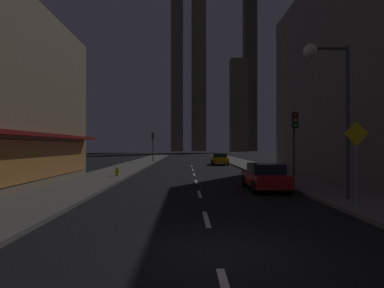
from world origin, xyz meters
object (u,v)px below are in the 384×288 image
at_px(car_parked_near, 265,177).
at_px(traffic_light_near_right, 295,132).
at_px(traffic_light_far_left, 153,140).
at_px(pedestrian_crossing_sign, 356,156).
at_px(street_lamp_right, 328,83).
at_px(fire_hydrant_far_left, 117,172).
at_px(car_parked_far, 220,159).

distance_m(car_parked_near, traffic_light_near_right, 3.20).
bearing_deg(traffic_light_far_left, pedestrian_crossing_sign, -71.62).
xyz_separation_m(traffic_light_far_left, street_lamp_right, (10.88, -31.69, 1.87)).
relative_size(fire_hydrant_far_left, pedestrian_crossing_sign, 0.21).
distance_m(car_parked_far, pedestrian_crossing_sign, 28.16).
height_order(car_parked_far, street_lamp_right, street_lamp_right).
xyz_separation_m(car_parked_near, traffic_light_far_left, (-9.10, 28.04, 2.45)).
height_order(car_parked_near, traffic_light_far_left, traffic_light_far_left).
height_order(car_parked_far, fire_hydrant_far_left, car_parked_far).
bearing_deg(pedestrian_crossing_sign, traffic_light_far_left, 108.38).
bearing_deg(car_parked_near, fire_hydrant_far_left, 144.23).
xyz_separation_m(car_parked_far, traffic_light_far_left, (-9.10, 5.36, 2.45)).
height_order(fire_hydrant_far_left, street_lamp_right, street_lamp_right).
bearing_deg(car_parked_near, car_parked_far, 90.00).
bearing_deg(fire_hydrant_far_left, traffic_light_far_left, 88.92).
bearing_deg(car_parked_near, traffic_light_far_left, 107.98).
bearing_deg(car_parked_far, traffic_light_far_left, 149.50).
bearing_deg(traffic_light_near_right, car_parked_far, 94.96).
distance_m(traffic_light_far_left, street_lamp_right, 33.56).
relative_size(car_parked_far, traffic_light_near_right, 1.01).
xyz_separation_m(traffic_light_near_right, traffic_light_far_left, (-11.00, 27.25, 0.00)).
bearing_deg(street_lamp_right, car_parked_near, 116.02).
bearing_deg(fire_hydrant_far_left, car_parked_far, 59.04).
relative_size(fire_hydrant_far_left, street_lamp_right, 0.10).
relative_size(fire_hydrant_far_left, traffic_light_near_right, 0.16).
bearing_deg(car_parked_far, street_lamp_right, -86.13).
height_order(traffic_light_near_right, street_lamp_right, street_lamp_right).
bearing_deg(car_parked_near, street_lamp_right, -63.98).
xyz_separation_m(car_parked_near, street_lamp_right, (1.78, -3.65, 4.33)).
bearing_deg(fire_hydrant_far_left, street_lamp_right, -42.92).
bearing_deg(pedestrian_crossing_sign, traffic_light_near_right, 90.93).
relative_size(car_parked_far, fire_hydrant_far_left, 6.48).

